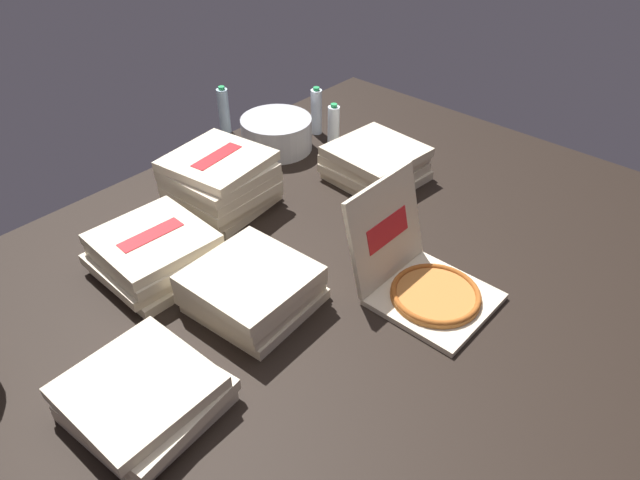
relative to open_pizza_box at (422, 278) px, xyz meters
name	(u,v)px	position (x,y,z in m)	size (l,w,h in m)	color
ground_plane	(330,292)	(-0.20, 0.25, -0.08)	(3.20, 2.40, 0.02)	black
open_pizza_box	(422,278)	(0.00, 0.00, 0.00)	(0.37, 0.47, 0.38)	beige
pizza_stack_right_near	(375,163)	(0.52, 0.60, 0.01)	(0.40, 0.41, 0.16)	beige
pizza_stack_left_far	(155,254)	(-0.55, 0.80, 0.01)	(0.40, 0.40, 0.16)	beige
pizza_stack_right_mid	(220,183)	(-0.10, 0.94, 0.05)	(0.42, 0.42, 0.24)	beige
pizza_stack_left_near	(144,397)	(-0.94, 0.30, -0.01)	(0.41, 0.42, 0.12)	beige
pizza_stack_right_far	(252,288)	(-0.44, 0.39, 0.01)	(0.41, 0.41, 0.16)	beige
ice_bucket	(277,134)	(0.42, 1.14, 0.01)	(0.35, 0.35, 0.16)	#B7BABF
water_bottle_0	(316,111)	(0.68, 1.11, 0.05)	(0.06, 0.06, 0.25)	white
water_bottle_1	(334,129)	(0.59, 0.91, 0.05)	(0.06, 0.06, 0.25)	white
water_bottle_2	(224,111)	(0.37, 1.47, 0.05)	(0.06, 0.06, 0.25)	silver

